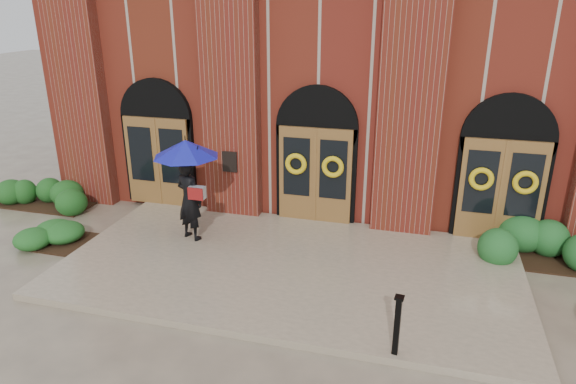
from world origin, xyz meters
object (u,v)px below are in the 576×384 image
(hedge_wall_left, at_px, (42,193))
(hedge_wall_right, at_px, (549,244))
(metal_post, at_px, (397,324))
(man_with_umbrella, at_px, (187,171))

(hedge_wall_left, xyz_separation_m, hedge_wall_right, (13.61, 0.16, 0.06))
(metal_post, distance_m, hedge_wall_right, 5.52)
(hedge_wall_right, bearing_deg, metal_post, -124.43)
(metal_post, xyz_separation_m, hedge_wall_left, (-10.50, 4.39, -0.38))
(man_with_umbrella, distance_m, metal_post, 6.16)
(man_with_umbrella, xyz_separation_m, metal_post, (5.15, -3.18, -1.16))
(man_with_umbrella, relative_size, metal_post, 2.28)
(metal_post, xyz_separation_m, hedge_wall_right, (3.12, 4.55, -0.31))
(hedge_wall_left, height_order, hedge_wall_right, hedge_wall_right)
(metal_post, relative_size, hedge_wall_left, 0.40)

